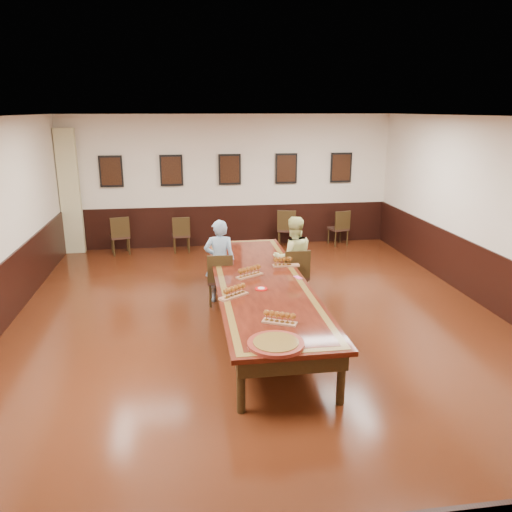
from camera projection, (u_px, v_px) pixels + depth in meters
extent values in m
cube|color=black|center=(261.00, 325.00, 7.95)|extent=(8.00, 10.00, 0.02)
cube|color=white|center=(261.00, 116.00, 7.04)|extent=(8.00, 10.00, 0.02)
cube|color=beige|center=(230.00, 181.00, 12.25)|extent=(8.00, 0.02, 3.20)
cube|color=beige|center=(400.00, 431.00, 2.73)|extent=(8.00, 0.02, 3.20)
cube|color=beige|center=(506.00, 219.00, 8.04)|extent=(0.02, 10.00, 3.20)
imported|color=teal|center=(220.00, 261.00, 8.73)|extent=(0.56, 0.39, 1.49)
imported|color=#DBE08C|center=(293.00, 258.00, 8.90)|extent=(0.77, 0.62, 1.50)
cube|color=#FF54AB|center=(298.00, 278.00, 7.85)|extent=(0.12, 0.17, 0.01)
cube|color=#BFB783|center=(70.00, 192.00, 11.59)|extent=(0.45, 0.18, 2.90)
cube|color=black|center=(230.00, 225.00, 12.53)|extent=(7.98, 0.04, 1.00)
cube|color=black|center=(495.00, 283.00, 8.35)|extent=(0.04, 9.98, 1.00)
cube|color=black|center=(261.00, 282.00, 7.74)|extent=(1.40, 5.00, 0.06)
cube|color=olive|center=(261.00, 280.00, 7.73)|extent=(1.28, 4.88, 0.00)
cube|color=black|center=(261.00, 280.00, 7.73)|extent=(1.10, 4.70, 0.00)
cube|color=black|center=(261.00, 291.00, 7.78)|extent=(1.25, 4.85, 0.18)
cylinder|color=black|center=(241.00, 385.00, 5.56)|extent=(0.10, 0.10, 0.69)
cylinder|color=black|center=(341.00, 377.00, 5.72)|extent=(0.10, 0.10, 0.69)
cylinder|color=black|center=(214.00, 263.00, 9.97)|extent=(0.10, 0.10, 0.69)
cylinder|color=black|center=(271.00, 261.00, 10.13)|extent=(0.10, 0.10, 0.69)
cube|color=black|center=(111.00, 171.00, 11.71)|extent=(0.54, 0.03, 0.74)
cube|color=black|center=(111.00, 171.00, 11.69)|extent=(0.46, 0.01, 0.64)
cube|color=black|center=(171.00, 170.00, 11.90)|extent=(0.54, 0.03, 0.74)
cube|color=black|center=(171.00, 170.00, 11.89)|extent=(0.46, 0.01, 0.64)
cube|color=black|center=(230.00, 169.00, 12.10)|extent=(0.54, 0.03, 0.74)
cube|color=black|center=(230.00, 170.00, 12.08)|extent=(0.46, 0.01, 0.64)
cube|color=black|center=(286.00, 168.00, 12.29)|extent=(0.54, 0.03, 0.74)
cube|color=black|center=(286.00, 169.00, 12.27)|extent=(0.46, 0.01, 0.64)
cube|color=black|center=(341.00, 168.00, 12.48)|extent=(0.54, 0.03, 0.74)
cube|color=black|center=(341.00, 168.00, 12.47)|extent=(0.46, 0.01, 0.64)
cube|color=#915D3C|center=(250.00, 276.00, 7.90)|extent=(0.47, 0.36, 0.03)
cube|color=#915D3C|center=(286.00, 265.00, 8.42)|extent=(0.46, 0.15, 0.03)
cube|color=#915D3C|center=(234.00, 296.00, 7.04)|extent=(0.45, 0.38, 0.03)
cube|color=#915D3C|center=(279.00, 323.00, 6.17)|extent=(0.44, 0.31, 0.03)
cylinder|color=red|center=(261.00, 289.00, 7.34)|extent=(0.18, 0.18, 0.02)
cylinder|color=silver|center=(261.00, 288.00, 7.34)|extent=(0.10, 0.10, 0.01)
cylinder|color=maroon|center=(276.00, 344.00, 5.59)|extent=(0.75, 0.75, 0.04)
cylinder|color=olive|center=(276.00, 342.00, 5.58)|extent=(0.60, 0.60, 0.01)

